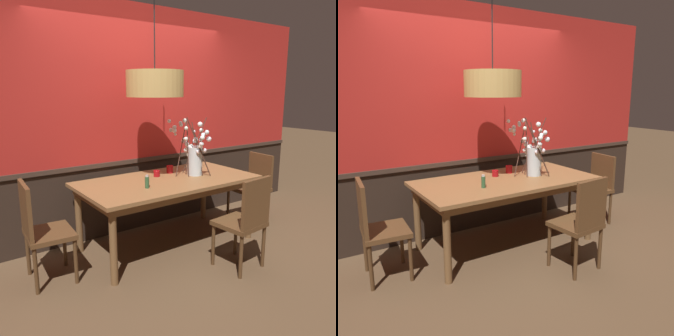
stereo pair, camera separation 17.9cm
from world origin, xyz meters
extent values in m
plane|color=brown|center=(0.00, 0.00, 0.00)|extent=(24.00, 24.00, 0.00)
cube|color=#2D2119|center=(0.00, 0.68, 0.43)|extent=(5.61, 0.12, 0.86)
cube|color=#3E2E24|center=(0.00, 0.67, 0.88)|extent=(5.61, 0.14, 0.05)
cube|color=#B2231E|center=(0.00, 0.68, 1.78)|extent=(5.61, 0.12, 1.84)
cube|color=olive|center=(0.00, 0.00, 0.75)|extent=(1.95, 1.00, 0.04)
cube|color=brown|center=(0.00, 0.00, 0.69)|extent=(1.85, 0.89, 0.08)
cylinder|color=brown|center=(-0.89, -0.41, 0.37)|extent=(0.07, 0.07, 0.73)
cylinder|color=brown|center=(0.89, -0.41, 0.37)|extent=(0.07, 0.07, 0.73)
cylinder|color=brown|center=(-0.89, 0.41, 0.37)|extent=(0.07, 0.07, 0.73)
cylinder|color=brown|center=(0.89, 0.41, 0.37)|extent=(0.07, 0.07, 0.73)
cube|color=brown|center=(-1.31, 0.02, 0.45)|extent=(0.44, 0.47, 0.04)
cube|color=brown|center=(-1.50, 0.03, 0.71)|extent=(0.07, 0.42, 0.47)
cylinder|color=#492F1A|center=(-1.13, 0.20, 0.21)|extent=(0.04, 0.04, 0.43)
cylinder|color=#492F1A|center=(-1.16, -0.19, 0.21)|extent=(0.04, 0.04, 0.43)
cylinder|color=#492F1A|center=(-1.47, 0.22, 0.21)|extent=(0.04, 0.04, 0.43)
cylinder|color=#492F1A|center=(-1.50, -0.16, 0.21)|extent=(0.04, 0.04, 0.43)
cube|color=brown|center=(0.28, -0.81, 0.45)|extent=(0.44, 0.44, 0.04)
cube|color=brown|center=(0.30, -0.99, 0.70)|extent=(0.39, 0.07, 0.46)
cylinder|color=#492F1A|center=(0.09, -0.65, 0.21)|extent=(0.04, 0.04, 0.43)
cylinder|color=#492F1A|center=(0.44, -0.62, 0.21)|extent=(0.04, 0.04, 0.43)
cylinder|color=#492F1A|center=(0.12, -1.00, 0.21)|extent=(0.04, 0.04, 0.43)
cylinder|color=#492F1A|center=(0.47, -0.97, 0.21)|extent=(0.04, 0.04, 0.43)
cube|color=brown|center=(0.34, 0.85, 0.45)|extent=(0.43, 0.43, 0.04)
cube|color=brown|center=(0.33, 1.03, 0.72)|extent=(0.40, 0.05, 0.49)
cylinder|color=#492F1A|center=(0.53, 0.68, 0.21)|extent=(0.04, 0.04, 0.43)
cylinder|color=#492F1A|center=(0.17, 0.67, 0.21)|extent=(0.04, 0.04, 0.43)
cylinder|color=#492F1A|center=(0.51, 1.03, 0.21)|extent=(0.04, 0.04, 0.43)
cylinder|color=#492F1A|center=(0.16, 1.02, 0.21)|extent=(0.04, 0.04, 0.43)
cube|color=brown|center=(1.30, -0.03, 0.45)|extent=(0.46, 0.46, 0.04)
cube|color=brown|center=(1.49, -0.04, 0.69)|extent=(0.06, 0.41, 0.43)
cylinder|color=#492F1A|center=(1.10, -0.20, 0.21)|extent=(0.04, 0.04, 0.43)
cylinder|color=#492F1A|center=(1.12, 0.17, 0.21)|extent=(0.04, 0.04, 0.43)
cylinder|color=#492F1A|center=(1.47, -0.22, 0.21)|extent=(0.04, 0.04, 0.43)
cylinder|color=#492F1A|center=(1.50, 0.14, 0.21)|extent=(0.04, 0.04, 0.43)
cylinder|color=silver|center=(0.37, -0.02, 0.93)|extent=(0.17, 0.17, 0.33)
cylinder|color=silver|center=(0.37, -0.02, 0.81)|extent=(0.15, 0.15, 0.07)
cylinder|color=#472D23|center=(0.27, 0.00, 1.08)|extent=(0.09, 0.15, 0.62)
sphere|color=white|center=(0.25, 0.01, 1.31)|extent=(0.04, 0.04, 0.04)
sphere|color=white|center=(0.21, 0.05, 1.37)|extent=(0.04, 0.04, 0.04)
sphere|color=white|center=(0.18, 0.01, 1.36)|extent=(0.04, 0.04, 0.04)
sphere|color=white|center=(0.24, 0.02, 1.40)|extent=(0.05, 0.05, 0.05)
sphere|color=white|center=(0.24, 0.02, 1.19)|extent=(0.03, 0.03, 0.03)
cylinder|color=#472D23|center=(0.42, -0.03, 1.04)|extent=(0.02, 0.09, 0.54)
sphere|color=white|center=(0.43, 0.00, 1.10)|extent=(0.03, 0.03, 0.03)
sphere|color=white|center=(0.45, -0.02, 1.28)|extent=(0.05, 0.05, 0.05)
sphere|color=white|center=(0.43, -0.04, 1.18)|extent=(0.04, 0.04, 0.04)
cylinder|color=#472D23|center=(0.28, 0.12, 1.09)|extent=(0.29, 0.18, 0.63)
sphere|color=white|center=(0.23, 0.18, 1.23)|extent=(0.03, 0.03, 0.03)
sphere|color=white|center=(0.30, 0.07, 1.06)|extent=(0.05, 0.05, 0.05)
sphere|color=white|center=(0.22, 0.19, 1.31)|extent=(0.05, 0.05, 0.05)
sphere|color=white|center=(0.22, 0.18, 1.27)|extent=(0.05, 0.05, 0.05)
sphere|color=white|center=(0.18, 0.22, 1.38)|extent=(0.04, 0.04, 0.04)
sphere|color=white|center=(0.22, 0.24, 1.27)|extent=(0.05, 0.05, 0.05)
cylinder|color=#472D23|center=(0.32, 0.00, 0.99)|extent=(0.05, 0.14, 0.43)
sphere|color=white|center=(0.28, 0.04, 1.18)|extent=(0.04, 0.04, 0.04)
sphere|color=white|center=(0.25, 0.00, 1.20)|extent=(0.04, 0.04, 0.04)
sphere|color=white|center=(0.33, 0.01, 1.10)|extent=(0.05, 0.05, 0.05)
sphere|color=white|center=(0.28, 0.03, 1.13)|extent=(0.05, 0.05, 0.05)
sphere|color=white|center=(0.30, 0.02, 1.00)|extent=(0.04, 0.04, 0.04)
cylinder|color=#472D23|center=(0.36, -0.07, 1.08)|extent=(0.11, 0.10, 0.61)
sphere|color=white|center=(0.33, -0.14, 1.36)|extent=(0.05, 0.05, 0.05)
sphere|color=white|center=(0.33, -0.15, 1.37)|extent=(0.04, 0.04, 0.04)
sphere|color=white|center=(0.32, -0.08, 1.20)|extent=(0.04, 0.04, 0.04)
sphere|color=white|center=(0.34, -0.06, 1.18)|extent=(0.05, 0.05, 0.05)
cylinder|color=#472D23|center=(0.43, 0.07, 1.10)|extent=(0.26, 0.13, 0.65)
sphere|color=white|center=(0.45, 0.07, 1.15)|extent=(0.05, 0.05, 0.05)
sphere|color=white|center=(0.46, 0.11, 1.25)|extent=(0.03, 0.03, 0.03)
sphere|color=white|center=(0.46, 0.08, 1.16)|extent=(0.05, 0.05, 0.05)
sphere|color=white|center=(0.43, 0.07, 1.15)|extent=(0.05, 0.05, 0.05)
cylinder|color=#472D23|center=(0.37, 0.08, 0.98)|extent=(0.17, 0.06, 0.42)
sphere|color=white|center=(0.34, 0.17, 1.14)|extent=(0.04, 0.04, 0.04)
sphere|color=white|center=(0.35, 0.10, 1.02)|extent=(0.04, 0.04, 0.04)
sphere|color=white|center=(0.35, 0.09, 1.07)|extent=(0.05, 0.05, 0.05)
sphere|color=white|center=(0.33, 0.15, 1.17)|extent=(0.04, 0.04, 0.04)
sphere|color=white|center=(0.35, 0.12, 1.06)|extent=(0.03, 0.03, 0.03)
sphere|color=white|center=(0.35, 0.12, 1.13)|extent=(0.04, 0.04, 0.04)
cylinder|color=#472D23|center=(0.32, -0.13, 1.11)|extent=(0.31, 0.08, 0.67)
sphere|color=white|center=(0.33, -0.19, 1.25)|extent=(0.05, 0.05, 0.05)
sphere|color=white|center=(0.32, -0.18, 1.15)|extent=(0.05, 0.05, 0.05)
sphere|color=white|center=(0.32, -0.17, 1.13)|extent=(0.04, 0.04, 0.04)
sphere|color=white|center=(0.31, -0.20, 1.23)|extent=(0.05, 0.05, 0.05)
cylinder|color=#472D23|center=(0.37, -0.13, 1.05)|extent=(0.27, 0.02, 0.56)
sphere|color=white|center=(0.39, -0.15, 1.07)|extent=(0.05, 0.05, 0.05)
sphere|color=white|center=(0.40, -0.21, 1.20)|extent=(0.06, 0.06, 0.06)
sphere|color=white|center=(0.34, -0.11, 1.05)|extent=(0.05, 0.05, 0.05)
sphere|color=white|center=(0.35, -0.23, 1.28)|extent=(0.05, 0.05, 0.05)
cylinder|color=#9E0F14|center=(0.19, 0.22, 0.81)|extent=(0.08, 0.08, 0.09)
torus|color=red|center=(0.19, 0.22, 0.85)|extent=(0.08, 0.08, 0.01)
cylinder|color=silver|center=(0.19, 0.22, 0.80)|extent=(0.05, 0.05, 0.04)
cylinder|color=#9E0F14|center=(-0.04, 0.17, 0.81)|extent=(0.07, 0.07, 0.07)
torus|color=red|center=(-0.04, 0.17, 0.84)|extent=(0.08, 0.08, 0.01)
cylinder|color=silver|center=(-0.04, 0.17, 0.79)|extent=(0.05, 0.05, 0.04)
cylinder|color=#2D5633|center=(-0.38, -0.17, 0.83)|extent=(0.04, 0.04, 0.12)
cylinder|color=beige|center=(-0.38, -0.17, 0.89)|extent=(0.03, 0.03, 0.02)
cylinder|color=tan|center=(-0.13, 0.04, 1.79)|extent=(0.59, 0.59, 0.27)
sphere|color=#F9EAB7|center=(-0.13, 0.04, 1.75)|extent=(0.14, 0.14, 0.14)
cylinder|color=black|center=(-0.13, 0.04, 2.31)|extent=(0.01, 0.01, 0.77)
camera|label=1|loc=(-2.14, -3.01, 1.73)|focal=37.08mm
camera|label=2|loc=(-1.99, -3.11, 1.73)|focal=37.08mm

